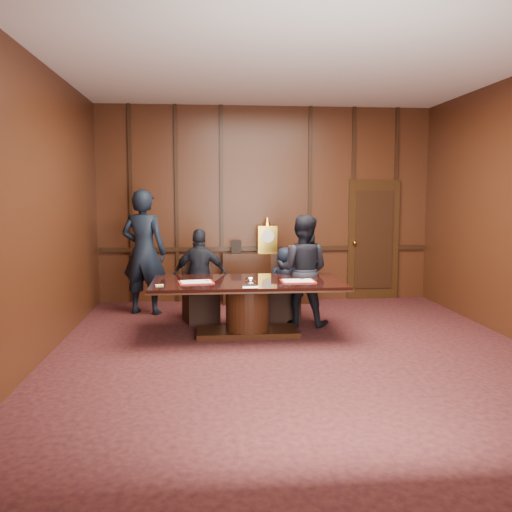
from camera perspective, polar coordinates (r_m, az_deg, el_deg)
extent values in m
plane|color=black|center=(6.67, 4.34, -10.41)|extent=(7.00, 7.00, 0.00)
plane|color=silver|center=(6.56, 4.63, 20.26)|extent=(7.00, 7.00, 0.00)
cube|color=black|center=(9.85, 1.04, 5.44)|extent=(6.00, 0.04, 3.50)
cube|color=black|center=(2.99, 15.83, 2.61)|extent=(6.00, 0.04, 3.50)
cube|color=black|center=(6.58, -22.32, 4.39)|extent=(0.04, 7.00, 3.50)
cube|color=black|center=(9.86, 1.05, 0.78)|extent=(5.90, 0.05, 0.08)
cube|color=black|center=(10.25, 12.24, 1.69)|extent=(0.95, 0.06, 2.20)
sphere|color=gold|center=(10.09, 10.35, 1.37)|extent=(0.08, 0.08, 0.08)
cube|color=black|center=(9.72, 1.18, -2.28)|extent=(1.60, 0.45, 0.90)
cube|color=black|center=(9.74, -2.93, -4.77)|extent=(0.12, 0.40, 0.06)
cube|color=black|center=(9.90, 5.22, -4.61)|extent=(0.12, 0.40, 0.06)
cube|color=gold|center=(9.64, 1.19, 1.78)|extent=(0.34, 0.18, 0.48)
cylinder|color=white|center=(9.54, 1.26, 2.09)|extent=(0.22, 0.03, 0.22)
cone|color=gold|center=(9.62, 1.19, 3.68)|extent=(0.14, 0.14, 0.16)
cube|color=black|center=(9.63, -2.08, 0.99)|extent=(0.18, 0.04, 0.22)
cube|color=orange|center=(9.74, 4.10, 0.75)|extent=(0.22, 0.12, 0.12)
cube|color=black|center=(7.57, -0.89, -8.01)|extent=(1.40, 0.60, 0.08)
cylinder|color=black|center=(7.49, -0.89, -5.41)|extent=(0.60, 0.60, 0.62)
cube|color=black|center=(7.43, -0.90, -3.00)|extent=(2.62, 1.32, 0.02)
cube|color=black|center=(7.42, -0.90, -2.85)|extent=(2.60, 1.30, 0.06)
cube|color=#AD1810|center=(7.29, -6.33, -2.77)|extent=(0.50, 0.39, 0.01)
cube|color=white|center=(7.29, -6.33, -2.70)|extent=(0.44, 0.33, 0.01)
cube|color=#AD1810|center=(7.36, 4.43, -2.67)|extent=(0.46, 0.33, 0.01)
cube|color=white|center=(7.36, 4.43, -2.60)|extent=(0.40, 0.28, 0.01)
cube|color=white|center=(6.98, -0.62, -3.16)|extent=(0.20, 0.14, 0.01)
ellipsoid|color=white|center=(6.97, -0.62, -2.69)|extent=(0.13, 0.13, 0.10)
cube|color=#F8D579|center=(7.12, -10.13, -3.05)|extent=(0.11, 0.09, 0.01)
cube|color=black|center=(8.33, -5.82, -5.34)|extent=(0.59, 0.59, 0.46)
cube|color=black|center=(8.45, -6.21, -1.80)|extent=(0.48, 0.18, 0.55)
cylinder|color=black|center=(8.17, -7.23, -6.43)|extent=(0.04, 0.04, 0.23)
cylinder|color=black|center=(8.55, -4.45, -5.80)|extent=(0.04, 0.04, 0.23)
cube|color=black|center=(8.42, 3.10, -5.19)|extent=(0.57, 0.57, 0.46)
cube|color=black|center=(8.54, 3.21, -1.69)|extent=(0.48, 0.16, 0.55)
cylinder|color=black|center=(8.22, 1.91, -6.29)|extent=(0.04, 0.04, 0.23)
cylinder|color=black|center=(8.66, 4.22, -5.64)|extent=(0.04, 0.04, 0.23)
imported|color=black|center=(8.20, -5.86, -2.11)|extent=(0.87, 0.45, 1.42)
imported|color=black|center=(8.31, 3.17, -2.95)|extent=(0.60, 0.43, 1.15)
imported|color=black|center=(8.92, -11.72, 0.41)|extent=(0.84, 0.67, 2.02)
imported|color=black|center=(8.04, 4.92, -1.50)|extent=(0.96, 0.86, 1.64)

